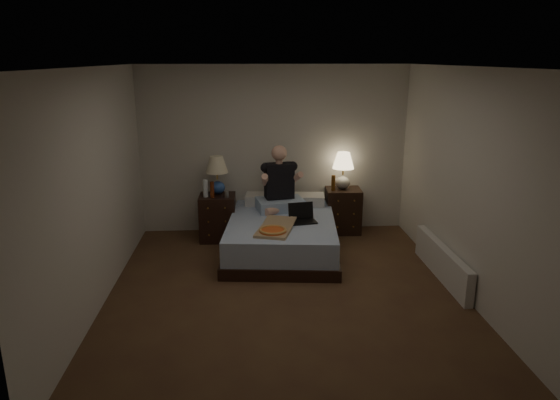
{
  "coord_description": "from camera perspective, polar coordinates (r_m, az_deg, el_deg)",
  "views": [
    {
      "loc": [
        -0.41,
        -5.16,
        2.59
      ],
      "look_at": [
        0.0,
        0.9,
        0.85
      ],
      "focal_mm": 32.0,
      "sensor_mm": 36.0,
      "label": 1
    }
  ],
  "objects": [
    {
      "name": "radiator",
      "position": [
        6.4,
        18.03,
        -6.77
      ],
      "size": [
        0.1,
        1.6,
        0.4
      ],
      "primitive_type": "cube",
      "color": "silver",
      "rests_on": "floor"
    },
    {
      "name": "laptop",
      "position": [
        6.62,
        2.67,
        -1.58
      ],
      "size": [
        0.38,
        0.33,
        0.24
      ],
      "primitive_type": null,
      "rotation": [
        0.0,
        0.0,
        0.17
      ],
      "color": "black",
      "rests_on": "bed"
    },
    {
      "name": "nightstand_right",
      "position": [
        7.69,
        7.18,
        -1.17
      ],
      "size": [
        0.54,
        0.49,
        0.68
      ],
      "primitive_type": "cube",
      "rotation": [
        0.0,
        0.0,
        -0.04
      ],
      "color": "black",
      "rests_on": "floor"
    },
    {
      "name": "pizza_box",
      "position": [
        6.2,
        -0.83,
        -3.57
      ],
      "size": [
        0.6,
        0.84,
        0.08
      ],
      "primitive_type": null,
      "rotation": [
        0.0,
        0.0,
        -0.29
      ],
      "color": "tan",
      "rests_on": "bed"
    },
    {
      "name": "beer_bottle_left",
      "position": [
        7.13,
        -7.76,
        1.17
      ],
      "size": [
        0.06,
        0.06,
        0.23
      ],
      "primitive_type": "cylinder",
      "color": "#58210C",
      "rests_on": "nightstand_left"
    },
    {
      "name": "water_bottle",
      "position": [
        7.18,
        -8.51,
        1.32
      ],
      "size": [
        0.07,
        0.07,
        0.25
      ],
      "primitive_type": "cylinder",
      "color": "white",
      "rests_on": "nightstand_left"
    },
    {
      "name": "person",
      "position": [
        7.07,
        0.01,
        2.49
      ],
      "size": [
        0.74,
        0.63,
        0.93
      ],
      "primitive_type": null,
      "rotation": [
        0.0,
        0.0,
        0.18
      ],
      "color": "black",
      "rests_on": "bed"
    },
    {
      "name": "nightstand_left",
      "position": [
        7.36,
        -7.12,
        -1.99
      ],
      "size": [
        0.52,
        0.47,
        0.67
      ],
      "primitive_type": "cube",
      "rotation": [
        0.0,
        0.0,
        -0.02
      ],
      "color": "black",
      "rests_on": "floor"
    },
    {
      "name": "soda_can",
      "position": [
        7.12,
        -6.12,
        0.67
      ],
      "size": [
        0.07,
        0.07,
        0.1
      ],
      "primitive_type": "cylinder",
      "color": "#9D9D99",
      "rests_on": "nightstand_left"
    },
    {
      "name": "wall_front",
      "position": [
        3.23,
        3.81,
        -8.57
      ],
      "size": [
        4.0,
        0.0,
        2.5
      ],
      "primitive_type": "cube",
      "rotation": [
        -1.57,
        0.0,
        0.0
      ],
      "color": "beige",
      "rests_on": "ground"
    },
    {
      "name": "lamp_left",
      "position": [
        7.28,
        -7.2,
        2.83
      ],
      "size": [
        0.38,
        0.38,
        0.56
      ],
      "primitive_type": null,
      "rotation": [
        0.0,
        0.0,
        -0.23
      ],
      "color": "#284B95",
      "rests_on": "nightstand_left"
    },
    {
      "name": "bed",
      "position": [
        6.85,
        0.21,
        -4.11
      ],
      "size": [
        1.6,
        2.03,
        0.47
      ],
      "primitive_type": "cube",
      "rotation": [
        0.0,
        0.0,
        -0.1
      ],
      "color": "#5E81BC",
      "rests_on": "floor"
    },
    {
      "name": "ceiling",
      "position": [
        5.17,
        0.7,
        15.0
      ],
      "size": [
        4.0,
        4.5,
        0.0
      ],
      "primitive_type": "cube",
      "rotation": [
        3.14,
        0.0,
        0.0
      ],
      "color": "white",
      "rests_on": "ground"
    },
    {
      "name": "wall_right",
      "position": [
        5.85,
        20.6,
        1.71
      ],
      "size": [
        0.0,
        4.5,
        2.5
      ],
      "primitive_type": "cube",
      "rotation": [
        1.57,
        0.0,
        -1.57
      ],
      "color": "beige",
      "rests_on": "ground"
    },
    {
      "name": "wall_left",
      "position": [
        5.56,
        -20.37,
        1.03
      ],
      "size": [
        0.0,
        4.5,
        2.5
      ],
      "primitive_type": "cube",
      "rotation": [
        1.57,
        0.0,
        1.57
      ],
      "color": "beige",
      "rests_on": "ground"
    },
    {
      "name": "floor",
      "position": [
        5.78,
        0.61,
        -10.6
      ],
      "size": [
        4.0,
        4.5,
        0.0
      ],
      "primitive_type": "cube",
      "color": "brown",
      "rests_on": "ground"
    },
    {
      "name": "beer_bottle_right",
      "position": [
        7.46,
        6.11,
        1.96
      ],
      "size": [
        0.06,
        0.06,
        0.23
      ],
      "primitive_type": "cylinder",
      "color": "#57310C",
      "rests_on": "nightstand_right"
    },
    {
      "name": "lamp_right",
      "position": [
        7.53,
        7.22,
        3.33
      ],
      "size": [
        0.36,
        0.36,
        0.56
      ],
      "primitive_type": null,
      "rotation": [
        0.0,
        0.0,
        -0.12
      ],
      "color": "#9B9B92",
      "rests_on": "nightstand_right"
    },
    {
      "name": "wall_back",
      "position": [
        7.54,
        -0.69,
        5.75
      ],
      "size": [
        4.0,
        0.0,
        2.5
      ],
      "primitive_type": "cube",
      "rotation": [
        1.57,
        0.0,
        0.0
      ],
      "color": "beige",
      "rests_on": "ground"
    }
  ]
}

